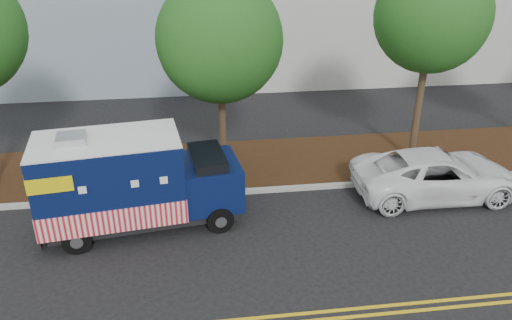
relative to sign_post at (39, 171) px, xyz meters
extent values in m
plane|color=black|center=(4.86, -1.55, -1.20)|extent=(120.00, 120.00, 0.00)
cube|color=#9E9E99|center=(4.86, -0.15, -1.12)|extent=(120.00, 0.18, 0.15)
cube|color=black|center=(4.86, 1.95, -1.12)|extent=(120.00, 4.00, 0.15)
cylinder|color=#38281C|center=(5.90, 1.54, 0.69)|extent=(0.26, 0.26, 3.78)
sphere|color=#1E5518|center=(5.90, 1.54, 3.62)|extent=(4.15, 4.15, 4.15)
cylinder|color=#38281C|center=(13.02, 1.46, 1.04)|extent=(0.26, 0.26, 4.47)
sphere|color=#1E5518|center=(13.02, 1.46, 4.24)|extent=(3.86, 3.86, 3.86)
cube|color=#473828|center=(0.00, 0.00, 0.00)|extent=(0.06, 0.06, 2.40)
cube|color=black|center=(3.32, -1.61, -0.80)|extent=(5.53, 2.50, 0.27)
cube|color=#09143F|center=(2.47, -1.72, 0.52)|extent=(4.26, 2.70, 2.29)
cube|color=red|center=(2.47, -1.72, -0.29)|extent=(4.30, 2.76, 0.71)
cube|color=white|center=(2.47, -1.72, 1.68)|extent=(4.26, 2.70, 0.06)
cube|color=#B7B7BA|center=(1.62, -1.84, 1.80)|extent=(0.86, 0.86, 0.21)
cube|color=#09143F|center=(5.30, -1.35, -0.01)|extent=(1.97, 2.26, 1.33)
cube|color=black|center=(5.25, -1.36, 0.63)|extent=(1.19, 1.97, 0.62)
cube|color=black|center=(6.17, -1.23, -0.46)|extent=(0.33, 1.90, 0.29)
cube|color=black|center=(0.44, -1.99, -0.77)|extent=(0.45, 2.15, 0.27)
cube|color=#B7B7BA|center=(0.46, -1.99, 0.56)|extent=(0.26, 1.71, 1.81)
cube|color=#B7B7BA|center=(2.60, -0.56, 0.56)|extent=(1.71, 0.26, 1.05)
cube|color=yellow|center=(1.20, -3.04, 1.04)|extent=(1.14, 0.17, 0.43)
cube|color=yellow|center=(0.90, -0.79, 1.04)|extent=(1.14, 0.17, 0.43)
cylinder|color=black|center=(5.52, -2.30, -0.80)|extent=(0.83, 0.37, 0.80)
cylinder|color=black|center=(5.27, -0.37, -0.80)|extent=(0.83, 0.37, 0.80)
cylinder|color=black|center=(1.56, -2.83, -0.80)|extent=(0.83, 0.37, 0.80)
cylinder|color=black|center=(1.30, -0.90, -0.80)|extent=(0.83, 0.37, 0.80)
imported|color=white|center=(12.75, -1.04, -0.44)|extent=(5.51, 2.59, 1.52)
camera|label=1|loc=(4.97, -14.73, 7.14)|focal=35.00mm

